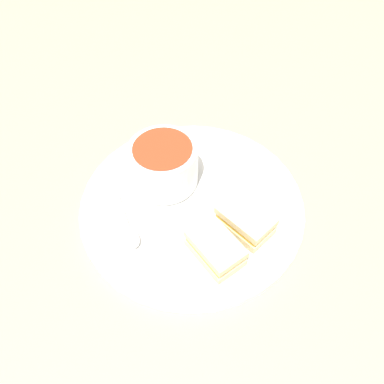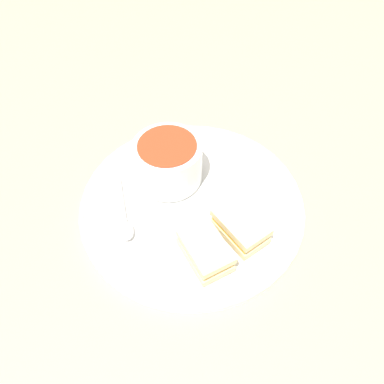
# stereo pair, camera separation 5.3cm
# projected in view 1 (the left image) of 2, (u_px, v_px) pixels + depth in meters

# --- Properties ---
(ground_plane) EXTENTS (2.40, 2.40, 0.00)m
(ground_plane) POSITION_uv_depth(u_px,v_px,m) (192.00, 206.00, 0.63)
(ground_plane) COLOR #D1B27F
(plate) EXTENTS (0.37, 0.37, 0.02)m
(plate) POSITION_uv_depth(u_px,v_px,m) (192.00, 203.00, 0.62)
(plate) COLOR white
(plate) RESTS_ON ground_plane
(soup_bowl) EXTENTS (0.11, 0.11, 0.08)m
(soup_bowl) POSITION_uv_depth(u_px,v_px,m) (164.00, 164.00, 0.61)
(soup_bowl) COLOR white
(soup_bowl) RESTS_ON plate
(spoon) EXTENTS (0.04, 0.13, 0.01)m
(spoon) POSITION_uv_depth(u_px,v_px,m) (130.00, 234.00, 0.57)
(spoon) COLOR silver
(spoon) RESTS_ON plate
(sandwich_half_near) EXTENTS (0.08, 0.10, 0.04)m
(sandwich_half_near) POSITION_uv_depth(u_px,v_px,m) (215.00, 248.00, 0.54)
(sandwich_half_near) COLOR beige
(sandwich_half_near) RESTS_ON plate
(sandwich_half_far) EXTENTS (0.09, 0.10, 0.04)m
(sandwich_half_far) POSITION_uv_depth(u_px,v_px,m) (245.00, 220.00, 0.57)
(sandwich_half_far) COLOR beige
(sandwich_half_far) RESTS_ON plate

